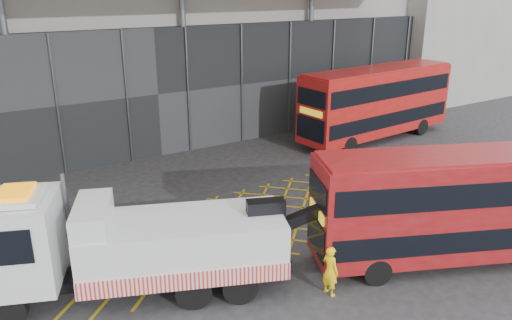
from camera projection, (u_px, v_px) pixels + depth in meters
ground_plane at (217, 232)px, 22.20m from camera, size 120.00×120.00×0.00m
road_markings at (290, 211)px, 24.22m from camera, size 24.76×7.16×0.01m
construction_building at (114, 7)px, 34.87m from camera, size 55.00×23.97×18.00m
recovery_truck at (122, 244)px, 17.10m from camera, size 12.04×6.67×4.30m
bus_towed at (458, 203)px, 19.05m from camera, size 11.17×6.79×4.52m
bus_second at (377, 100)px, 34.73m from camera, size 12.64×3.81×5.07m
worker at (330, 271)px, 17.47m from camera, size 0.52×0.73×1.87m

